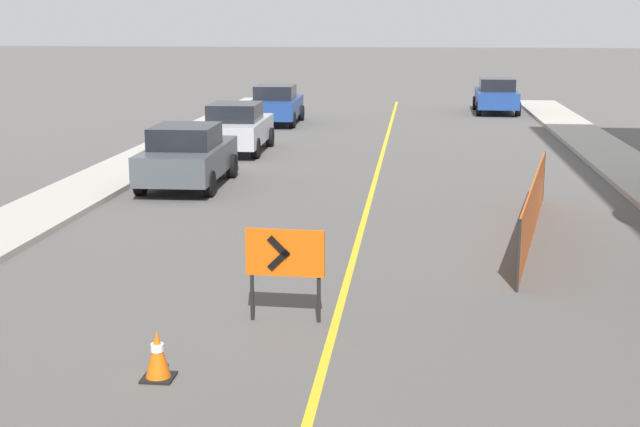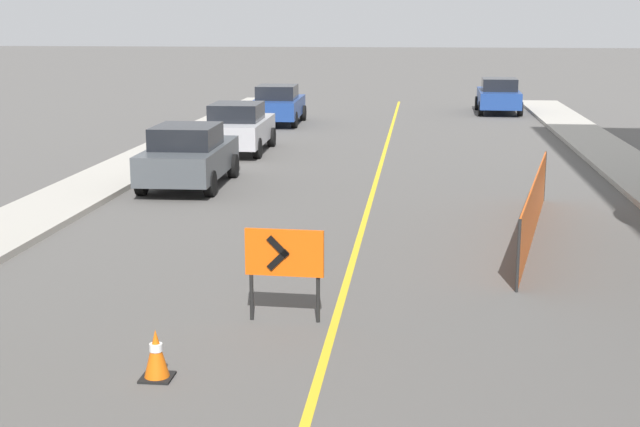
{
  "view_description": "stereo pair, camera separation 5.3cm",
  "coord_description": "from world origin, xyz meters",
  "px_view_note": "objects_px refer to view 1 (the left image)",
  "views": [
    {
      "loc": [
        1.09,
        11.25,
        4.2
      ],
      "look_at": [
        -0.51,
        25.8,
        1.0
      ],
      "focal_mm": 50.0,
      "sensor_mm": 36.0,
      "label": 1
    },
    {
      "loc": [
        1.14,
        11.25,
        4.2
      ],
      "look_at": [
        -0.51,
        25.8,
        1.0
      ],
      "focal_mm": 50.0,
      "sensor_mm": 36.0,
      "label": 2
    }
  ],
  "objects_px": {
    "traffic_cone_fourth": "(158,355)",
    "parked_car_curb_far": "(276,104)",
    "parked_car_curb_near": "(187,155)",
    "parked_car_curb_mid": "(236,127)",
    "arrow_barricade_primary": "(285,257)",
    "parked_car_opposite_side": "(496,95)"
  },
  "relations": [
    {
      "from": "traffic_cone_fourth",
      "to": "arrow_barricade_primary",
      "type": "xyz_separation_m",
      "value": [
        1.2,
        2.23,
        0.64
      ]
    },
    {
      "from": "arrow_barricade_primary",
      "to": "parked_car_opposite_side",
      "type": "bearing_deg",
      "value": 82.34
    },
    {
      "from": "arrow_barricade_primary",
      "to": "parked_car_opposite_side",
      "type": "distance_m",
      "value": 29.99
    },
    {
      "from": "traffic_cone_fourth",
      "to": "parked_car_curb_far",
      "type": "distance_m",
      "value": 26.44
    },
    {
      "from": "parked_car_curb_mid",
      "to": "traffic_cone_fourth",
      "type": "bearing_deg",
      "value": -82.74
    },
    {
      "from": "parked_car_curb_near",
      "to": "parked_car_curb_mid",
      "type": "height_order",
      "value": "same"
    },
    {
      "from": "parked_car_curb_near",
      "to": "parked_car_opposite_side",
      "type": "xyz_separation_m",
      "value": [
        9.38,
        19.44,
        0.0
      ]
    },
    {
      "from": "traffic_cone_fourth",
      "to": "parked_car_curb_far",
      "type": "relative_size",
      "value": 0.14
    },
    {
      "from": "arrow_barricade_primary",
      "to": "parked_car_curb_mid",
      "type": "bearing_deg",
      "value": 106.49
    },
    {
      "from": "parked_car_curb_far",
      "to": "parked_car_opposite_side",
      "type": "height_order",
      "value": "same"
    },
    {
      "from": "arrow_barricade_primary",
      "to": "parked_car_curb_far",
      "type": "height_order",
      "value": "parked_car_curb_far"
    },
    {
      "from": "parked_car_curb_near",
      "to": "arrow_barricade_primary",
      "type": "bearing_deg",
      "value": -69.7
    },
    {
      "from": "parked_car_curb_far",
      "to": "parked_car_opposite_side",
      "type": "distance_m",
      "value": 10.79
    },
    {
      "from": "parked_car_curb_near",
      "to": "parked_car_curb_mid",
      "type": "xyz_separation_m",
      "value": [
        0.04,
        6.06,
        0.0
      ]
    },
    {
      "from": "traffic_cone_fourth",
      "to": "arrow_barricade_primary",
      "type": "distance_m",
      "value": 2.62
    },
    {
      "from": "parked_car_curb_mid",
      "to": "parked_car_curb_far",
      "type": "relative_size",
      "value": 1.0
    },
    {
      "from": "arrow_barricade_primary",
      "to": "parked_car_curb_far",
      "type": "xyz_separation_m",
      "value": [
        -3.95,
        24.05,
        -0.15
      ]
    },
    {
      "from": "traffic_cone_fourth",
      "to": "parked_car_curb_far",
      "type": "bearing_deg",
      "value": 95.97
    },
    {
      "from": "arrow_barricade_primary",
      "to": "parked_car_curb_mid",
      "type": "xyz_separation_m",
      "value": [
        -3.98,
        16.13,
        -0.15
      ]
    },
    {
      "from": "parked_car_curb_far",
      "to": "parked_car_opposite_side",
      "type": "relative_size",
      "value": 1.0
    },
    {
      "from": "traffic_cone_fourth",
      "to": "parked_car_curb_mid",
      "type": "xyz_separation_m",
      "value": [
        -2.78,
        18.36,
        0.5
      ]
    },
    {
      "from": "parked_car_curb_mid",
      "to": "parked_car_curb_far",
      "type": "distance_m",
      "value": 7.92
    }
  ]
}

